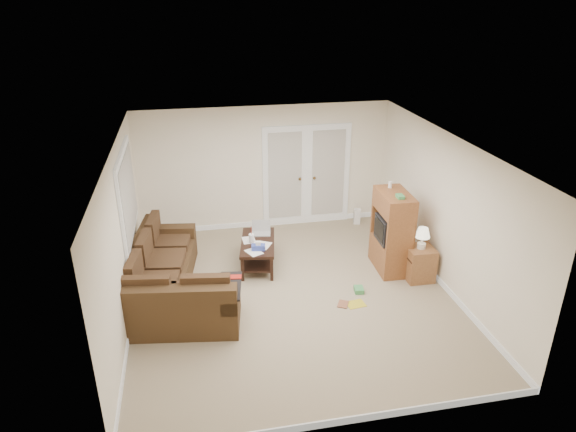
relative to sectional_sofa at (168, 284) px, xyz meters
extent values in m
plane|color=tan|center=(1.93, -0.20, -0.32)|extent=(5.50, 5.50, 0.00)
cube|color=silver|center=(1.93, -0.20, 2.18)|extent=(5.00, 5.50, 0.02)
cube|color=white|center=(-0.57, -0.20, 0.93)|extent=(0.02, 5.50, 2.50)
cube|color=white|center=(4.43, -0.20, 0.93)|extent=(0.02, 5.50, 2.50)
cube|color=white|center=(1.93, 2.55, 0.93)|extent=(5.00, 0.02, 2.50)
cube|color=white|center=(1.93, -2.95, 0.93)|extent=(5.00, 0.02, 2.50)
cube|color=silver|center=(2.33, 2.52, 0.70)|extent=(0.90, 0.04, 2.13)
cube|color=silver|center=(3.23, 2.52, 0.70)|extent=(0.90, 0.04, 2.13)
cube|color=silver|center=(2.33, 2.49, 0.75)|extent=(0.68, 0.02, 1.80)
cube|color=silver|center=(3.23, 2.49, 0.75)|extent=(0.68, 0.02, 1.80)
cube|color=silver|center=(-0.54, 0.80, 1.23)|extent=(0.04, 1.92, 1.42)
cube|color=silver|center=(-0.51, 0.80, 1.23)|extent=(0.02, 1.74, 1.24)
cube|color=#46301B|center=(-0.11, 0.52, -0.12)|extent=(1.19, 2.33, 0.41)
cube|color=#46301B|center=(-0.43, 0.56, 0.29)|extent=(0.56, 2.24, 0.42)
cube|color=#46301B|center=(0.04, 1.50, 0.19)|extent=(0.90, 0.36, 0.21)
cube|color=#452E1B|center=(-0.03, 0.50, 0.14)|extent=(0.89, 2.19, 0.12)
cube|color=#46301B|center=(0.16, -0.65, -0.12)|extent=(1.85, 1.12, 0.41)
cube|color=#46301B|center=(0.11, -0.97, 0.29)|extent=(1.76, 0.49, 0.42)
cube|color=#46301B|center=(0.91, -0.76, 0.19)|extent=(0.36, 0.90, 0.21)
cube|color=#452E1B|center=(0.17, -0.57, 0.14)|extent=(1.71, 0.82, 0.12)
cube|color=black|center=(0.91, -0.76, 0.31)|extent=(0.42, 0.81, 0.03)
cube|color=#AA1B12|center=(0.94, -0.55, 0.33)|extent=(0.32, 0.16, 0.02)
cube|color=black|center=(1.53, 0.89, 0.12)|extent=(0.76, 1.23, 0.05)
cube|color=black|center=(1.53, 0.89, -0.17)|extent=(0.67, 1.13, 0.03)
cylinder|color=white|center=(1.42, 0.86, 0.23)|extent=(0.09, 0.09, 0.17)
cylinder|color=#AA1B12|center=(1.42, 0.86, 0.39)|extent=(0.01, 0.01, 0.15)
cube|color=#30419E|center=(1.50, 0.58, 0.19)|extent=(0.25, 0.16, 0.09)
cube|color=white|center=(1.52, 0.79, 0.15)|extent=(0.48, 0.68, 0.00)
cube|color=brown|center=(3.79, 0.35, -0.06)|extent=(0.52, 0.90, 0.53)
cube|color=brown|center=(3.79, 0.35, 0.92)|extent=(0.52, 0.90, 0.35)
cube|color=black|center=(3.77, 0.35, 0.43)|extent=(0.44, 0.55, 0.44)
cube|color=black|center=(3.55, 0.36, 0.45)|extent=(0.03, 0.46, 0.35)
cube|color=#42924F|center=(3.78, 0.13, 1.12)|extent=(0.11, 0.16, 0.05)
cylinder|color=white|center=(3.80, 0.61, 1.15)|extent=(0.06, 0.06, 0.11)
cube|color=brown|center=(4.13, -0.10, -0.03)|extent=(0.45, 0.45, 0.58)
cylinder|color=white|center=(4.13, -0.10, 0.31)|extent=(0.14, 0.14, 0.09)
cylinder|color=white|center=(4.13, -0.10, 0.41)|extent=(0.03, 0.03, 0.13)
cone|color=white|center=(4.13, -0.10, 0.55)|extent=(0.25, 0.25, 0.16)
cube|color=white|center=(3.82, 2.25, -0.16)|extent=(0.15, 0.14, 0.33)
cube|color=gold|center=(2.85, -0.65, -0.32)|extent=(0.31, 0.26, 0.01)
cube|color=#42924F|center=(3.02, -0.31, -0.28)|extent=(0.17, 0.21, 0.08)
imported|color=brown|center=(2.59, -0.58, -0.31)|extent=(0.24, 0.26, 0.02)
camera|label=1|loc=(0.50, -7.09, 4.19)|focal=32.00mm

